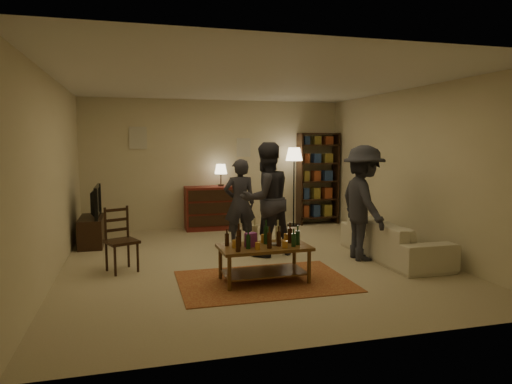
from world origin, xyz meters
name	(u,v)px	position (x,y,z in m)	size (l,w,h in m)	color
floor	(251,261)	(0.00, 0.00, 0.00)	(6.00, 6.00, 0.00)	#C6B793
room_shell	(185,142)	(-0.65, 2.98, 1.81)	(6.00, 6.00, 6.00)	beige
rug	(264,281)	(-0.10, -1.04, 0.01)	(2.20, 1.50, 0.01)	#933820
coffee_table	(264,250)	(-0.10, -1.03, 0.42)	(1.19, 0.67, 0.82)	brown
dining_chair	(120,237)	(-1.92, -0.01, 0.48)	(0.53, 0.53, 0.93)	#311D10
tv_stand	(92,224)	(-2.44, 1.80, 0.38)	(0.40, 1.00, 1.06)	#311D10
dresser	(210,207)	(-0.19, 2.71, 0.48)	(1.00, 0.50, 1.36)	maroon
bookshelf	(318,178)	(2.25, 2.78, 1.03)	(0.90, 0.34, 2.02)	#311D10
floor_lamp	(294,160)	(1.64, 2.65, 1.44)	(0.36, 0.36, 1.70)	black
sofa	(393,239)	(2.20, -0.40, 0.30)	(2.08, 0.81, 0.61)	beige
person_left	(240,203)	(0.06, 1.01, 0.77)	(0.56, 0.37, 1.53)	#292830
person_right	(266,199)	(0.32, 0.31, 0.91)	(0.88, 0.69, 1.82)	#2A2932
person_by_sofa	(363,203)	(1.70, -0.32, 0.89)	(1.14, 0.66, 1.77)	#282930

